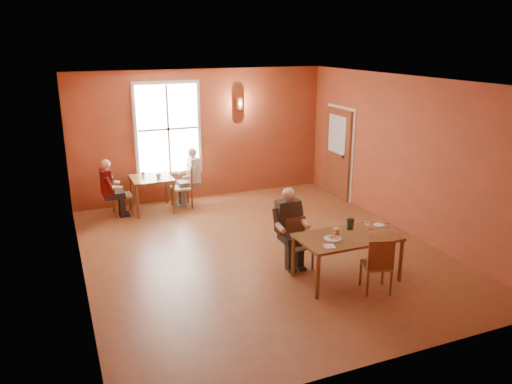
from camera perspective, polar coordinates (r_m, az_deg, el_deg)
name	(u,v)px	position (r m, az deg, el deg)	size (l,w,h in m)	color
ground	(260,251)	(9.01, 0.49, -6.75)	(6.00, 7.00, 0.01)	brown
wall_back	(202,135)	(11.74, -6.19, 6.51)	(6.00, 0.04, 3.00)	brown
wall_front	(386,245)	(5.62, 14.61, -5.92)	(6.00, 0.04, 3.00)	brown
wall_left	(75,189)	(7.88, -20.01, 0.28)	(0.04, 7.00, 3.00)	brown
wall_right	(404,155)	(10.03, 16.55, 4.07)	(0.04, 7.00, 3.00)	brown
ceiling	(261,80)	(8.26, 0.54, 12.65)	(6.00, 7.00, 0.04)	white
window	(168,129)	(11.46, -10.02, 7.11)	(1.36, 0.10, 1.96)	white
door	(337,154)	(11.92, 9.28, 4.34)	(0.12, 1.04, 2.10)	maroon
wall_sconce	(239,103)	(11.81, -1.91, 10.10)	(0.16, 0.16, 0.28)	brown
main_table	(346,257)	(8.01, 10.30, -7.37)	(1.55, 0.87, 0.72)	brown
chair_diner_main	(299,244)	(8.27, 4.95, -5.95)	(0.37, 0.37, 0.83)	brown
diner_main	(300,232)	(8.16, 5.09, -4.57)	(0.51, 0.51, 1.28)	#3F2B1E
chair_empty	(376,264)	(7.71, 13.58, -7.97)	(0.39, 0.39, 0.88)	brown
plate_food	(333,238)	(7.70, 8.77, -5.23)	(0.27, 0.27, 0.04)	silver
sandwich	(336,233)	(7.82, 9.08, -4.62)	(0.09, 0.08, 0.11)	tan
goblet_a	(367,224)	(8.17, 12.55, -3.57)	(0.07, 0.07, 0.18)	white
goblet_b	(387,228)	(8.08, 14.76, -4.00)	(0.07, 0.07, 0.17)	white
goblet_c	(371,232)	(7.88, 13.05, -4.42)	(0.07, 0.07, 0.17)	white
menu_stand	(350,224)	(8.11, 10.73, -3.61)	(0.11, 0.05, 0.18)	#203424
knife	(356,242)	(7.65, 11.34, -5.66)	(0.20, 0.02, 0.00)	silver
napkin	(329,246)	(7.45, 8.39, -6.14)	(0.16, 0.16, 0.01)	silver
side_plate	(379,225)	(8.40, 13.88, -3.68)	(0.17, 0.17, 0.01)	silver
second_table	(152,194)	(11.17, -11.75, -0.23)	(0.86, 0.86, 0.76)	brown
chair_diner_white	(181,187)	(11.27, -8.54, 0.59)	(0.42, 0.42, 0.94)	#5A3013
diner_white	(182,180)	(11.23, -8.43, 1.41)	(0.51, 0.51, 1.27)	silver
chair_diner_maroon	(122,194)	(11.06, -15.07, -0.28)	(0.40, 0.40, 0.89)	#3C1F0F
diner_maroon	(120,187)	(11.01, -15.29, 0.52)	(0.49, 0.49, 1.22)	#551011
cup_a	(159,176)	(10.99, -11.08, 1.83)	(0.11, 0.11, 0.09)	silver
cup_b	(143,174)	(11.18, -12.80, 1.99)	(0.10, 0.10, 0.09)	silver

